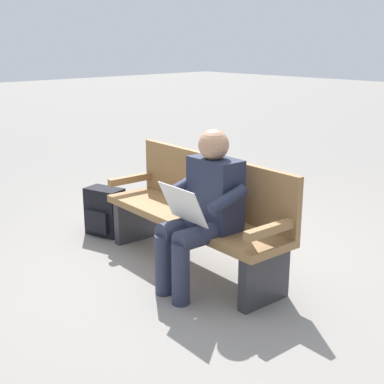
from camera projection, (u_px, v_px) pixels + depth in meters
ground_plane at (192, 267)px, 4.29m from camera, size 40.00×40.00×0.00m
bench_near at (198, 212)px, 4.21m from camera, size 1.83×0.61×0.90m
person_seated at (203, 207)px, 3.77m from camera, size 0.59×0.59×1.18m
backpack at (105, 212)px, 4.96m from camera, size 0.39×0.31×0.45m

